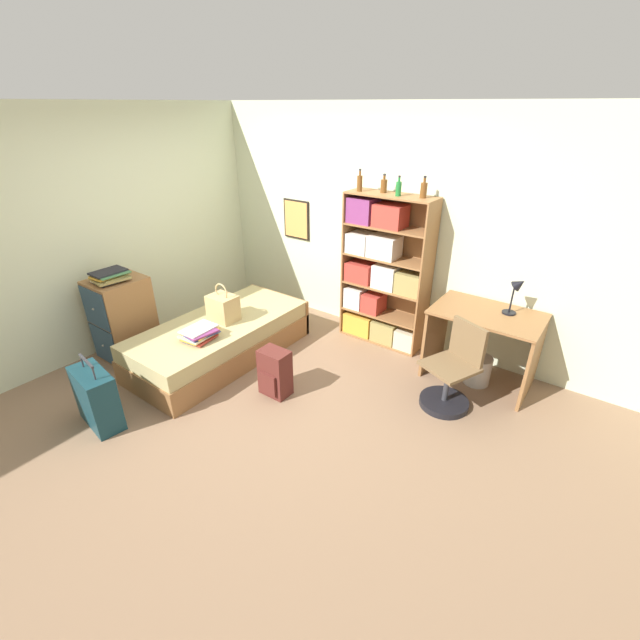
% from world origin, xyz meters
% --- Properties ---
extents(ground_plane, '(14.00, 14.00, 0.00)m').
position_xyz_m(ground_plane, '(0.00, 0.00, 0.00)').
color(ground_plane, '#84664C').
extents(wall_back, '(10.00, 0.09, 2.60)m').
position_xyz_m(wall_back, '(-0.00, 1.65, 1.30)').
color(wall_back, beige).
rests_on(wall_back, ground_plane).
extents(wall_left, '(0.06, 10.00, 2.60)m').
position_xyz_m(wall_left, '(-2.00, 0.00, 1.30)').
color(wall_left, beige).
rests_on(wall_left, ground_plane).
extents(bed, '(0.94, 2.01, 0.44)m').
position_xyz_m(bed, '(-0.73, 0.02, 0.22)').
color(bed, olive).
rests_on(bed, ground_plane).
extents(handbag, '(0.30, 0.24, 0.43)m').
position_xyz_m(handbag, '(-0.72, 0.08, 0.59)').
color(handbag, tan).
rests_on(handbag, bed).
extents(book_stack_on_bed, '(0.32, 0.38, 0.12)m').
position_xyz_m(book_stack_on_bed, '(-0.59, -0.37, 0.50)').
color(book_stack_on_bed, '#334C84').
rests_on(book_stack_on_bed, bed).
extents(suitcase, '(0.52, 0.30, 0.66)m').
position_xyz_m(suitcase, '(-0.74, -1.41, 0.27)').
color(suitcase, '#143842').
rests_on(suitcase, ground_plane).
extents(dresser, '(0.49, 0.57, 0.91)m').
position_xyz_m(dresser, '(-1.62, -0.58, 0.46)').
color(dresser, olive).
rests_on(dresser, ground_plane).
extents(magazine_pile_on_dresser, '(0.34, 0.37, 0.11)m').
position_xyz_m(magazine_pile_on_dresser, '(-1.60, -0.63, 0.97)').
color(magazine_pile_on_dresser, '#232328').
rests_on(magazine_pile_on_dresser, dresser).
extents(bookcase, '(0.99, 0.35, 1.72)m').
position_xyz_m(bookcase, '(0.45, 1.42, 0.80)').
color(bookcase, olive).
rests_on(bookcase, ground_plane).
extents(bottle_green, '(0.06, 0.06, 0.23)m').
position_xyz_m(bottle_green, '(0.16, 1.38, 1.81)').
color(bottle_green, brown).
rests_on(bottle_green, bookcase).
extents(bottle_brown, '(0.07, 0.07, 0.19)m').
position_xyz_m(bottle_brown, '(0.40, 1.46, 1.80)').
color(bottle_brown, brown).
rests_on(bottle_brown, bookcase).
extents(bottle_clear, '(0.06, 0.06, 0.20)m').
position_xyz_m(bottle_clear, '(0.61, 1.39, 1.80)').
color(bottle_clear, '#1E6B2D').
rests_on(bottle_clear, bookcase).
extents(bottle_blue, '(0.07, 0.07, 0.21)m').
position_xyz_m(bottle_blue, '(0.86, 1.44, 1.80)').
color(bottle_blue, brown).
rests_on(bottle_blue, bookcase).
extents(desk, '(1.02, 0.67, 0.76)m').
position_xyz_m(desk, '(1.73, 1.27, 0.51)').
color(desk, olive).
rests_on(desk, ground_plane).
extents(desk_lamp, '(0.18, 0.13, 0.39)m').
position_xyz_m(desk_lamp, '(1.92, 1.37, 1.02)').
color(desk_lamp, black).
rests_on(desk_lamp, desk).
extents(desk_chair, '(0.55, 0.55, 0.83)m').
position_xyz_m(desk_chair, '(1.65, 0.69, 0.26)').
color(desk_chair, black).
rests_on(desk_chair, ground_plane).
extents(backpack, '(0.29, 0.23, 0.48)m').
position_xyz_m(backpack, '(0.21, -0.16, 0.24)').
color(backpack, '#56231E').
rests_on(backpack, ground_plane).
extents(waste_bin, '(0.26, 0.26, 0.30)m').
position_xyz_m(waste_bin, '(1.75, 1.20, 0.15)').
color(waste_bin, '#B7B2A8').
rests_on(waste_bin, ground_plane).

